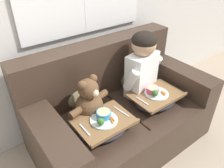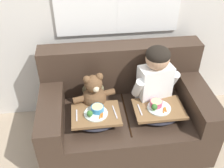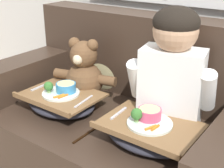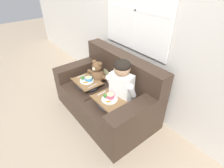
% 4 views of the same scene
% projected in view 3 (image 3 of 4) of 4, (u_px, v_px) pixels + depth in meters
% --- Properties ---
extents(couch, '(1.62, 0.93, 0.94)m').
position_uv_depth(couch, '(122.00, 123.00, 1.87)').
color(couch, '#38281E').
rests_on(couch, ground_plane).
extents(throw_pillow_behind_child, '(0.33, 0.16, 0.34)m').
position_uv_depth(throw_pillow_behind_child, '(186.00, 86.00, 1.78)').
color(throw_pillow_behind_child, '#898456').
rests_on(throw_pillow_behind_child, couch).
extents(throw_pillow_behind_teddy, '(0.33, 0.16, 0.34)m').
position_uv_depth(throw_pillow_behind_teddy, '(105.00, 66.00, 2.10)').
color(throw_pillow_behind_teddy, tan).
rests_on(throw_pillow_behind_teddy, couch).
extents(child_figure, '(0.47, 0.26, 0.63)m').
position_uv_depth(child_figure, '(173.00, 64.00, 1.55)').
color(child_figure, white).
rests_on(child_figure, couch).
extents(teddy_bear, '(0.42, 0.30, 0.39)m').
position_uv_depth(teddy_bear, '(84.00, 74.00, 1.93)').
color(teddy_bear, brown).
rests_on(teddy_bear, couch).
extents(lap_tray_child, '(0.46, 0.34, 0.18)m').
position_uv_depth(lap_tray_child, '(149.00, 132.00, 1.50)').
color(lap_tray_child, '#2D2D38').
rests_on(lap_tray_child, child_figure).
extents(lap_tray_teddy, '(0.44, 0.34, 0.18)m').
position_uv_depth(lap_tray_teddy, '(61.00, 101.00, 1.82)').
color(lap_tray_teddy, '#2D2D38').
rests_on(lap_tray_teddy, teddy_bear).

